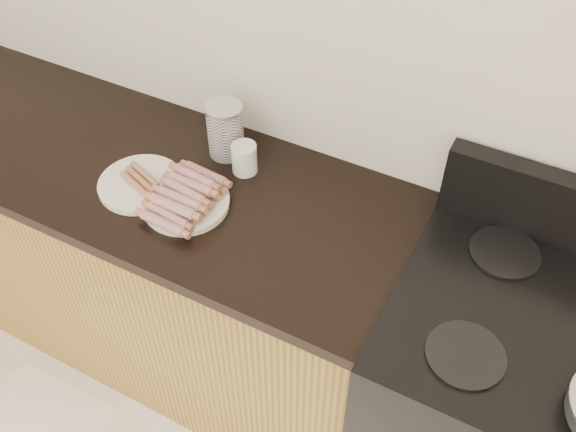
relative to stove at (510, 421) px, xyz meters
The scene contains 12 objects.
wall_back 1.19m from the stove, 157.38° to the left, with size 4.00×0.04×2.60m, color silver.
cabinet_base 1.48m from the stove, behind, with size 2.20×0.59×0.86m, color olive.
counter_slab 1.54m from the stove, behind, with size 2.20×0.62×0.04m, color black.
stove is the anchor object (origin of this frame).
burner_near_left 0.52m from the stove, 135.00° to the right, with size 0.18×0.18×0.01m, color black.
burner_far_left 0.52m from the stove, 135.00° to the left, with size 0.18×0.18×0.01m, color black.
main_plate 1.09m from the stove, behind, with size 0.24×0.24×0.02m, color white.
side_plate 1.24m from the stove, behind, with size 0.24×0.24×0.02m, color white.
hotdog_pile 1.11m from the stove, behind, with size 0.14×0.26×0.05m.
plain_sausages 1.25m from the stove, behind, with size 0.12×0.10×0.02m.
canister 1.16m from the stove, 169.19° to the left, with size 0.11×0.11×0.17m.
mug 1.06m from the stove, behind, with size 0.07×0.07×0.09m, color white.
Camera 1 is at (0.62, 0.64, 2.15)m, focal length 40.00 mm.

